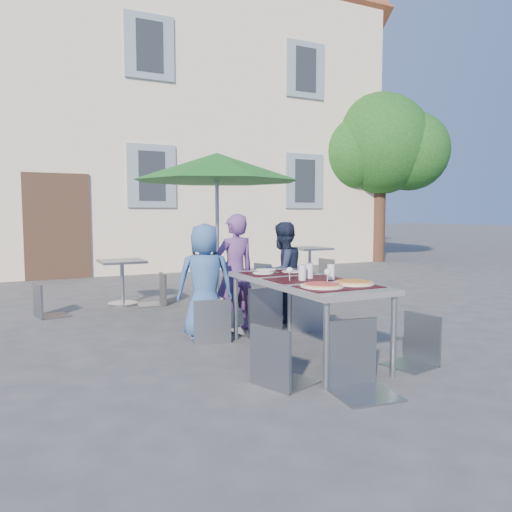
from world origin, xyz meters
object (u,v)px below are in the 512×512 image
child_1 (235,273)px  chair_2 (307,281)px  dining_table (305,285)px  chair_1 (260,280)px  patio_umbrella (217,169)px  child_2 (283,273)px  bg_chair_l_0 (45,280)px  bg_chair_r_1 (323,256)px  pizza_near_left (322,285)px  child_0 (205,281)px  cafe_table_0 (122,276)px  chair_5 (358,314)px  cafe_table_1 (310,260)px  bg_chair_l_1 (266,260)px  chair_4 (417,310)px  chair_3 (279,319)px  bg_chair_r_0 (156,270)px  pizza_near_right (354,283)px  chair_0 (211,294)px

child_1 → chair_2: (0.76, -0.37, -0.10)m
dining_table → chair_2: chair_2 is taller
chair_1 → patio_umbrella: patio_umbrella is taller
patio_umbrella → chair_1: bearing=-95.8°
patio_umbrella → child_2: bearing=-74.9°
bg_chair_l_0 → bg_chair_r_1: size_ratio=0.91×
child_2 → bg_chair_l_0: child_2 is taller
pizza_near_left → child_0: 1.67m
cafe_table_0 → chair_5: bearing=-78.7°
pizza_near_left → child_1: size_ratio=0.27×
chair_5 → cafe_table_1: bearing=61.2°
child_1 → bg_chair_r_1: bearing=-144.6°
chair_1 → chair_5: chair_1 is taller
pizza_near_left → child_2: size_ratio=0.29×
child_1 → bg_chair_r_1: 3.99m
patio_umbrella → bg_chair_l_1: patio_umbrella is taller
patio_umbrella → cafe_table_0: bearing=146.6°
chair_4 → pizza_near_left: bearing=169.1°
pizza_near_left → chair_3: 0.55m
child_0 → bg_chair_l_1: (2.27, 2.90, -0.12)m
child_0 → chair_2: bearing=-171.8°
chair_3 → chair_4: chair_3 is taller
chair_2 → bg_chair_r_0: (-1.14, 2.42, -0.06)m
chair_1 → bg_chair_r_0: 2.40m
dining_table → bg_chair_r_1: bg_chair_r_1 is taller
bg_chair_r_0 → cafe_table_1: size_ratio=1.25×
pizza_near_left → child_1: 1.77m
chair_4 → chair_5: (-0.90, -0.30, 0.11)m
chair_2 → pizza_near_left: bearing=-117.6°
chair_4 → bg_chair_l_0: bearing=127.7°
pizza_near_right → cafe_table_0: size_ratio=0.53×
cafe_table_0 → chair_3: bearing=-84.5°
pizza_near_right → chair_5: (-0.33, -0.49, -0.16)m
pizza_near_right → child_0: bearing=117.2°
dining_table → chair_4: 1.05m
child_2 → cafe_table_0: size_ratio=1.87×
cafe_table_1 → bg_chair_l_1: size_ratio=0.81×
pizza_near_right → child_1: (-0.38, 1.75, -0.08)m
child_0 → chair_4: (1.38, -1.77, -0.13)m
chair_5 → chair_2: bearing=69.1°
cafe_table_1 → cafe_table_0: bearing=-171.8°
pizza_near_right → chair_5: size_ratio=0.34×
chair_3 → chair_5: bearing=-36.1°
child_0 → chair_4: size_ratio=1.47×
chair_5 → chair_0: bearing=104.5°
chair_1 → chair_3: 1.73m
pizza_near_left → bg_chair_r_0: bearing=96.1°
dining_table → child_1: child_1 is taller
dining_table → chair_1: 0.99m
pizza_near_right → child_1: bearing=102.1°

